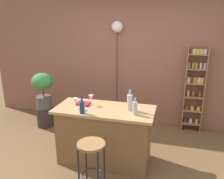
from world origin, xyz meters
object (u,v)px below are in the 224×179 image
at_px(spice_shelf, 195,86).
at_px(bar_stool, 91,155).
at_px(potted_plant, 43,87).
at_px(bottle_spirits_clear, 130,102).
at_px(wine_glass_left, 76,101).
at_px(bottle_sauce_amber, 82,107).
at_px(cookbook, 83,104).
at_px(wine_glass_center, 91,98).
at_px(pendant_globe_light, 117,28).
at_px(plant_stool, 45,117).
at_px(bottle_soda_blue, 135,108).

bearing_deg(spice_shelf, bar_stool, -122.00).
relative_size(potted_plant, bottle_spirits_clear, 2.16).
relative_size(potted_plant, wine_glass_left, 4.50).
xyz_separation_m(bottle_sauce_amber, cookbook, (-0.11, 0.33, -0.08)).
relative_size(spice_shelf, wine_glass_center, 10.31).
distance_m(bottle_sauce_amber, pendant_globe_light, 2.08).
bearing_deg(bottle_spirits_clear, plant_stool, 156.49).
height_order(bottle_soda_blue, cookbook, bottle_soda_blue).
bearing_deg(potted_plant, bottle_spirits_clear, -23.51).
distance_m(bottle_sauce_amber, wine_glass_center, 0.35).
bearing_deg(potted_plant, pendant_globe_light, 25.17).
bearing_deg(cookbook, bottle_soda_blue, -8.16).
xyz_separation_m(plant_stool, bottle_soda_blue, (2.07, -1.00, 0.79)).
relative_size(bottle_soda_blue, bottle_spirits_clear, 0.80).
height_order(bottle_sauce_amber, wine_glass_center, bottle_sauce_amber).
bearing_deg(wine_glass_center, plant_stool, 149.31).
bearing_deg(potted_plant, wine_glass_left, -40.40).
bearing_deg(cookbook, plant_stool, 150.01).
xyz_separation_m(wine_glass_left, wine_glass_center, (0.17, 0.20, 0.00)).
height_order(bottle_soda_blue, pendant_globe_light, pendant_globe_light).
relative_size(bar_stool, bottle_soda_blue, 2.48).
height_order(bar_stool, spice_shelf, spice_shelf).
relative_size(bar_stool, wine_glass_left, 4.14).
bearing_deg(bar_stool, wine_glass_left, 128.17).
bearing_deg(bottle_sauce_amber, spice_shelf, 47.05).
relative_size(bottle_sauce_amber, pendant_globe_light, 0.12).
xyz_separation_m(bottle_sauce_amber, pendant_globe_light, (0.06, 1.80, 1.03)).
relative_size(plant_stool, bottle_spirits_clear, 1.21).
xyz_separation_m(potted_plant, bottle_sauce_amber, (1.33, -1.15, 0.13)).
bearing_deg(spice_shelf, wine_glass_left, -138.22).
bearing_deg(bottle_spirits_clear, bottle_sauce_amber, -155.38).
bearing_deg(cookbook, wine_glass_left, -101.99).
height_order(potted_plant, bottle_sauce_amber, potted_plant).
bearing_deg(bar_stool, bottle_spirits_clear, 63.27).
distance_m(spice_shelf, cookbook, 2.26).
height_order(plant_stool, pendant_globe_light, pendant_globe_light).
xyz_separation_m(potted_plant, pendant_globe_light, (1.40, 0.66, 1.16)).
distance_m(plant_stool, cookbook, 1.63).
relative_size(bottle_sauce_amber, bottle_spirits_clear, 0.75).
distance_m(bottle_spirits_clear, wine_glass_left, 0.81).
xyz_separation_m(bar_stool, cookbook, (-0.39, 0.74, 0.40)).
xyz_separation_m(plant_stool, wine_glass_center, (1.34, -0.80, 0.80)).
bearing_deg(wine_glass_left, spice_shelf, 41.78).
relative_size(bar_stool, bottle_spirits_clear, 1.99).
bearing_deg(bar_stool, pendant_globe_light, 95.62).
height_order(spice_shelf, wine_glass_center, spice_shelf).
relative_size(bar_stool, pendant_globe_light, 0.32).
xyz_separation_m(plant_stool, bottle_sauce_amber, (1.33, -1.15, 0.78)).
distance_m(spice_shelf, potted_plant, 3.04).
relative_size(bottle_spirits_clear, cookbook, 1.62).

